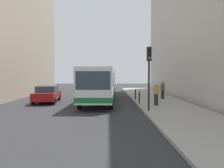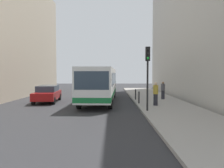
{
  "view_description": "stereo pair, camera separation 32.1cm",
  "coord_description": "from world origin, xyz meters",
  "views": [
    {
      "loc": [
        0.95,
        -16.57,
        2.53
      ],
      "look_at": [
        1.23,
        0.98,
        1.71
      ],
      "focal_mm": 35.14,
      "sensor_mm": 36.0,
      "label": 1
    },
    {
      "loc": [
        1.27,
        -16.57,
        2.53
      ],
      "look_at": [
        1.23,
        0.98,
        1.71
      ],
      "focal_mm": 35.14,
      "sensor_mm": 36.0,
      "label": 2
    }
  ],
  "objects": [
    {
      "name": "bollard_near",
      "position": [
        3.45,
        1.02,
        0.62
      ],
      "size": [
        0.11,
        0.11,
        0.95
      ],
      "primitive_type": "cylinder",
      "color": "black",
      "rests_on": "sidewalk"
    },
    {
      "name": "bollard_mid",
      "position": [
        3.45,
        3.58,
        0.62
      ],
      "size": [
        0.11,
        0.11,
        0.95
      ],
      "primitive_type": "cylinder",
      "color": "black",
      "rests_on": "sidewalk"
    },
    {
      "name": "car_beside_bus",
      "position": [
        -4.47,
        2.85,
        0.78
      ],
      "size": [
        2.14,
        4.53,
        1.48
      ],
      "rotation": [
        0.0,
        0.0,
        3.22
      ],
      "color": "maroon",
      "rests_on": "ground"
    },
    {
      "name": "building_right",
      "position": [
        11.5,
        4.0,
        8.94
      ],
      "size": [
        7.0,
        32.0,
        17.89
      ],
      "primitive_type": "cube",
      "color": "#BCB7AD",
      "rests_on": "ground"
    },
    {
      "name": "car_behind_bus",
      "position": [
        0.21,
        12.75,
        0.78
      ],
      "size": [
        1.91,
        4.42,
        1.48
      ],
      "rotation": [
        0.0,
        0.0,
        3.15
      ],
      "color": "black",
      "rests_on": "ground"
    },
    {
      "name": "ground_plane",
      "position": [
        0.0,
        0.0,
        0.0
      ],
      "size": [
        80.0,
        80.0,
        0.0
      ],
      "primitive_type": "plane",
      "color": "#2D2D30"
    },
    {
      "name": "traffic_light",
      "position": [
        3.55,
        -2.55,
        3.01
      ],
      "size": [
        0.28,
        0.33,
        4.1
      ],
      "color": "black",
      "rests_on": "sidewalk"
    },
    {
      "name": "pedestrian_mid_sidewalk",
      "position": [
        6.06,
        3.94,
        0.96
      ],
      "size": [
        0.38,
        0.38,
        1.64
      ],
      "rotation": [
        0.0,
        0.0,
        1.55
      ],
      "color": "#26262D",
      "rests_on": "sidewalk"
    },
    {
      "name": "sidewalk",
      "position": [
        5.4,
        0.0,
        0.07
      ],
      "size": [
        4.4,
        40.0,
        0.15
      ],
      "primitive_type": "cube",
      "color": "#9E9991",
      "rests_on": "ground"
    },
    {
      "name": "pedestrian_near_signal",
      "position": [
        4.55,
        -0.18,
        1.03
      ],
      "size": [
        0.38,
        0.38,
        1.76
      ],
      "rotation": [
        0.0,
        0.0,
        2.77
      ],
      "color": "#26262D",
      "rests_on": "sidewalk"
    },
    {
      "name": "bus",
      "position": [
        0.2,
        3.09,
        1.73
      ],
      "size": [
        3.01,
        11.12,
        3.0
      ],
      "rotation": [
        0.0,
        0.0,
        3.1
      ],
      "color": "white",
      "rests_on": "ground"
    }
  ]
}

